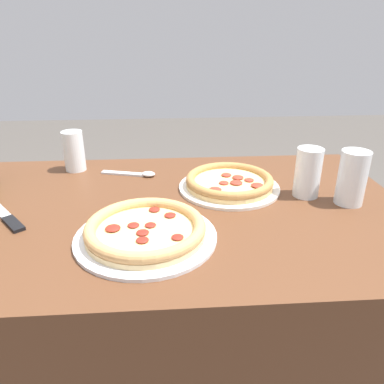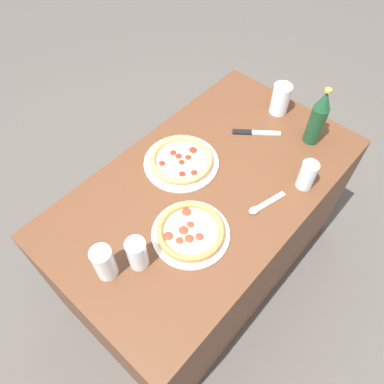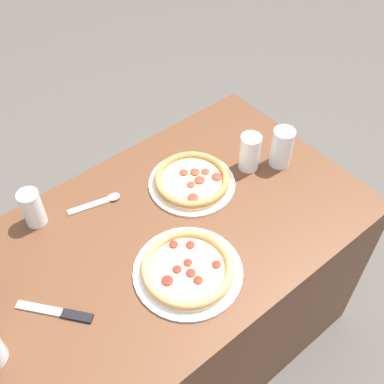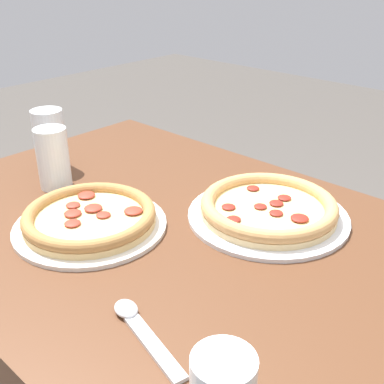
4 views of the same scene
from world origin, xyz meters
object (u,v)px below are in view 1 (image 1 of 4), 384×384
(pizza_margherita, at_px, (146,231))
(knife, at_px, (5,216))
(glass_iced_tea, at_px, (352,179))
(spoon, at_px, (136,174))
(glass_red_wine, at_px, (74,153))
(glass_mango_juice, at_px, (308,174))
(pizza_pepperoni, at_px, (229,183))

(pizza_margherita, relative_size, knife, 1.72)
(knife, bearing_deg, glass_iced_tea, -178.65)
(knife, bearing_deg, spoon, -139.61)
(glass_red_wine, height_order, glass_iced_tea, glass_iced_tea)
(pizza_margherita, relative_size, glass_iced_tea, 2.19)
(glass_mango_juice, xyz_separation_m, glass_iced_tea, (-0.09, 0.05, 0.01))
(glass_mango_juice, bearing_deg, pizza_margherita, 24.79)
(glass_iced_tea, distance_m, knife, 0.84)
(glass_mango_juice, bearing_deg, pizza_pepperoni, -16.16)
(pizza_margherita, distance_m, glass_iced_tea, 0.53)
(glass_red_wine, distance_m, glass_iced_tea, 0.79)
(pizza_pepperoni, distance_m, knife, 0.57)
(glass_red_wine, distance_m, knife, 0.33)
(glass_red_wine, relative_size, glass_iced_tea, 0.89)
(glass_red_wine, bearing_deg, glass_iced_tea, 158.73)
(knife, height_order, spoon, spoon)
(glass_red_wine, xyz_separation_m, knife, (0.10, 0.31, -0.05))
(pizza_margherita, height_order, spoon, pizza_margherita)
(spoon, bearing_deg, glass_red_wine, -17.67)
(pizza_pepperoni, xyz_separation_m, spoon, (0.26, -0.12, -0.01))
(glass_mango_juice, distance_m, spoon, 0.49)
(glass_red_wine, bearing_deg, pizza_margherita, 118.82)
(glass_red_wine, relative_size, glass_mango_juice, 0.94)
(pizza_pepperoni, xyz_separation_m, glass_iced_tea, (-0.29, 0.11, 0.05))
(glass_iced_tea, height_order, spoon, glass_iced_tea)
(pizza_margherita, bearing_deg, glass_red_wine, -61.18)
(pizza_pepperoni, bearing_deg, spoon, -24.31)
(glass_mango_juice, bearing_deg, glass_red_wine, -19.99)
(pizza_pepperoni, distance_m, glass_mango_juice, 0.21)
(spoon, bearing_deg, glass_mango_juice, 159.05)
(glass_red_wine, xyz_separation_m, spoon, (-0.19, 0.06, -0.05))
(glass_mango_juice, relative_size, glass_iced_tea, 0.94)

